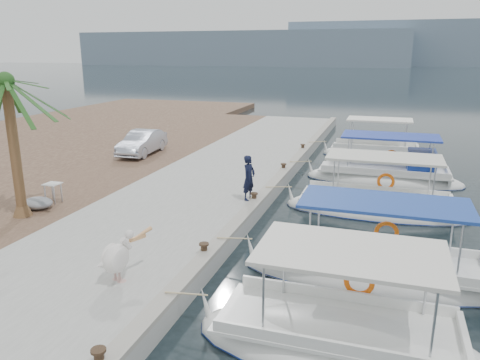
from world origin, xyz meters
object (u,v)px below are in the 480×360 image
fishing_caique_e (374,155)px  date_palm (6,82)px  parked_car (142,142)px  fishing_caique_d (385,178)px  fishing_caique_b (372,275)px  fishing_caique_a (338,344)px  pelican (117,257)px  fisherman (249,178)px  fishing_caique_c (375,210)px

fishing_caique_e → date_palm: date_palm is taller
fishing_caique_e → date_palm: size_ratio=1.10×
date_palm → parked_car: size_ratio=1.39×
fishing_caique_d → fishing_caique_b: bearing=-90.9°
fishing_caique_a → date_palm: (-11.09, 3.54, 4.88)m
fishing_caique_a → fishing_caique_e: 19.19m
fishing_caique_a → parked_car: size_ratio=1.55×
fishing_caique_e → pelican: fishing_caique_e is taller
fishing_caique_e → date_palm: bearing=-125.2°
fisherman → date_palm: 8.80m
fishing_caique_b → parked_car: bearing=140.9°
pelican → fisherman: fisherman is taller
pelican → fishing_caique_a: bearing=-4.6°
fisherman → parked_car: 9.95m
fishing_caique_b → date_palm: size_ratio=1.30×
fishing_caique_e → fisherman: size_ratio=3.49×
fishing_caique_b → fisherman: (-4.74, 4.25, 1.23)m
fishing_caique_d → fisherman: fishing_caique_d is taller
fishing_caique_e → pelican: size_ratio=3.90×
fishing_caique_a → date_palm: date_palm is taller
fishing_caique_a → fishing_caique_d: 13.71m
fishing_caique_a → fishing_caique_c: size_ratio=0.88×
pelican → date_palm: size_ratio=0.28×
fishing_caique_d → parked_car: fishing_caique_d is taller
fishing_caique_d → parked_car: 12.84m
fishing_caique_a → fishing_caique_c: bearing=87.4°
fishing_caique_a → parked_car: 18.30m
date_palm → fishing_caique_e: bearing=54.8°
date_palm → fishing_caique_c: bearing=25.4°
fishing_caique_b → fisherman: fishing_caique_b is taller
pelican → date_palm: (-5.70, 3.11, 3.88)m
pelican → fisherman: (1.18, 7.21, 0.23)m
fisherman → parked_car: (-7.91, 6.03, -0.21)m
fishing_caique_c → fisherman: (-4.62, -1.35, 1.23)m
date_palm → pelican: bearing=-28.6°
fishing_caique_d → pelican: 14.61m
pelican → fishing_caique_b: bearing=26.5°
fishing_caique_c → fishing_caique_a: bearing=-92.6°
pelican → fisherman: bearing=80.7°
fishing_caique_c → pelican: 10.39m
fishing_caique_d → fishing_caique_e: same height
pelican → fishing_caique_c: bearing=55.9°
fishing_caique_c → pelican: bearing=-124.1°
date_palm → parked_car: bearing=95.8°
pelican → fisherman: 7.30m
fishing_caique_b → fishing_caique_e: same height
fishing_caique_b → fishing_caique_d: same height
fishing_caique_a → fishing_caique_d: bearing=87.1°
fishing_caique_c → fishing_caique_d: same height
parked_car → fisherman: bearing=-41.2°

